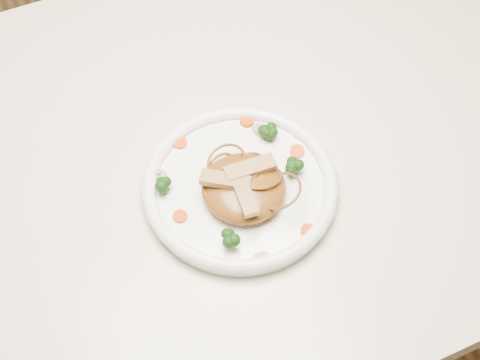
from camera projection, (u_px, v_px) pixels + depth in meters
name	position (u px, v px, depth m)	size (l,w,h in m)	color
ground	(222.00, 334.00, 1.61)	(4.00, 4.00, 0.00)	brown
table	(212.00, 185.00, 1.06)	(1.20, 0.80, 0.75)	beige
plate	(240.00, 189.00, 0.93)	(0.26, 0.26, 0.02)	white
noodle_mound	(244.00, 188.00, 0.90)	(0.11, 0.11, 0.04)	brown
chicken_a	(250.00, 168.00, 0.90)	(0.07, 0.02, 0.01)	tan
chicken_b	(225.00, 180.00, 0.88)	(0.07, 0.02, 0.01)	tan
chicken_c	(245.00, 196.00, 0.87)	(0.06, 0.02, 0.01)	tan
broccoli_0	(269.00, 132.00, 0.96)	(0.02, 0.02, 0.03)	#133C0C
broccoli_1	(164.00, 186.00, 0.91)	(0.02, 0.02, 0.03)	#133C0C
broccoli_2	(231.00, 237.00, 0.86)	(0.03, 0.03, 0.03)	#133C0C
broccoli_3	(292.00, 165.00, 0.92)	(0.03, 0.03, 0.03)	#133C0C
carrot_0	(247.00, 121.00, 0.98)	(0.02, 0.02, 0.01)	#EA4508
carrot_1	(180.00, 216.00, 0.90)	(0.02, 0.02, 0.01)	#EA4508
carrot_2	(297.00, 151.00, 0.95)	(0.02, 0.02, 0.01)	#EA4508
carrot_3	(180.00, 143.00, 0.96)	(0.02, 0.02, 0.01)	#EA4508
carrot_4	(309.00, 231.00, 0.88)	(0.02, 0.02, 0.01)	#EA4508
mushroom_0	(261.00, 258.00, 0.86)	(0.02, 0.02, 0.01)	tan
mushroom_1	(271.00, 131.00, 0.97)	(0.02, 0.02, 0.01)	tan
mushroom_2	(159.00, 175.00, 0.93)	(0.02, 0.02, 0.01)	tan
mushroom_3	(261.00, 130.00, 0.97)	(0.03, 0.03, 0.01)	tan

